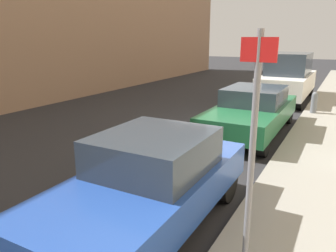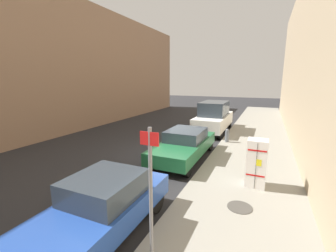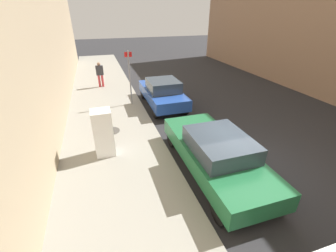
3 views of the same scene
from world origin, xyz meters
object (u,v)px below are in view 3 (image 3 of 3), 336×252
at_px(discarded_refrigerator, 103,133).
at_px(parked_sedan_green, 216,153).
at_px(pedestrian_walking_far, 100,73).
at_px(street_sign_post, 130,75).
at_px(parked_hatchback_blue, 163,93).

height_order(discarded_refrigerator, parked_sedan_green, discarded_refrigerator).
xyz_separation_m(pedestrian_walking_far, parked_sedan_green, (2.99, -9.96, -0.31)).
distance_m(discarded_refrigerator, parked_sedan_green, 3.76).
bearing_deg(street_sign_post, parked_sedan_green, -75.87).
height_order(street_sign_post, parked_sedan_green, street_sign_post).
xyz_separation_m(discarded_refrigerator, street_sign_post, (1.65, 4.42, 0.72)).
xyz_separation_m(street_sign_post, parked_hatchback_blue, (1.59, -0.47, -0.92)).
bearing_deg(parked_hatchback_blue, discarded_refrigerator, -129.34).
bearing_deg(discarded_refrigerator, pedestrian_walking_far, 88.22).
distance_m(street_sign_post, parked_sedan_green, 6.58).
bearing_deg(street_sign_post, discarded_refrigerator, -110.45).
bearing_deg(street_sign_post, parked_hatchback_blue, -16.41).
relative_size(street_sign_post, parked_sedan_green, 0.58).
height_order(discarded_refrigerator, pedestrian_walking_far, discarded_refrigerator).
height_order(discarded_refrigerator, parked_hatchback_blue, discarded_refrigerator).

